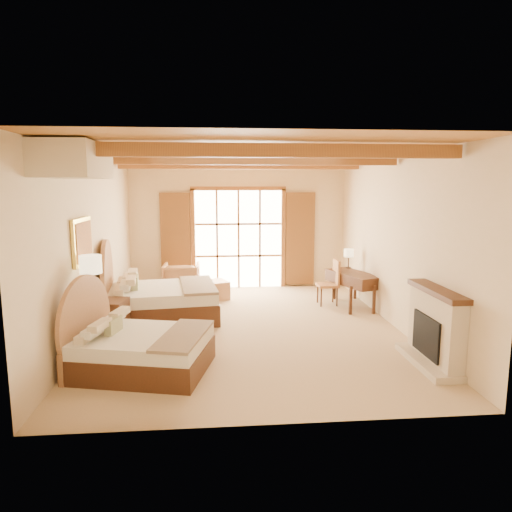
{
  "coord_description": "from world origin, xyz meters",
  "views": [
    {
      "loc": [
        -0.58,
        -8.19,
        2.64
      ],
      "look_at": [
        0.16,
        0.2,
        1.32
      ],
      "focal_mm": 32.0,
      "sensor_mm": 36.0,
      "label": 1
    }
  ],
  "objects": [
    {
      "name": "floor",
      "position": [
        0.0,
        0.0,
        0.0
      ],
      "size": [
        7.0,
        7.0,
        0.0
      ],
      "primitive_type": "plane",
      "color": "tan",
      "rests_on": "ground"
    },
    {
      "name": "wall_back",
      "position": [
        0.0,
        3.5,
        1.6
      ],
      "size": [
        5.5,
        0.0,
        5.5
      ],
      "primitive_type": "plane",
      "rotation": [
        1.57,
        0.0,
        0.0
      ],
      "color": "beige",
      "rests_on": "ground"
    },
    {
      "name": "wall_left",
      "position": [
        -2.75,
        0.0,
        1.6
      ],
      "size": [
        0.0,
        7.0,
        7.0
      ],
      "primitive_type": "plane",
      "rotation": [
        1.57,
        0.0,
        1.57
      ],
      "color": "beige",
      "rests_on": "ground"
    },
    {
      "name": "wall_right",
      "position": [
        2.75,
        0.0,
        1.6
      ],
      "size": [
        0.0,
        7.0,
        7.0
      ],
      "primitive_type": "plane",
      "rotation": [
        1.57,
        0.0,
        -1.57
      ],
      "color": "beige",
      "rests_on": "ground"
    },
    {
      "name": "ceiling",
      "position": [
        0.0,
        0.0,
        3.2
      ],
      "size": [
        7.0,
        7.0,
        0.0
      ],
      "primitive_type": "plane",
      "rotation": [
        3.14,
        0.0,
        0.0
      ],
      "color": "#B56F32",
      "rests_on": "ground"
    },
    {
      "name": "ceiling_beams",
      "position": [
        0.0,
        0.0,
        3.08
      ],
      "size": [
        5.39,
        4.6,
        0.18
      ],
      "primitive_type": null,
      "color": "#985F24",
      "rests_on": "ceiling"
    },
    {
      "name": "french_doors",
      "position": [
        0.0,
        3.44,
        1.25
      ],
      "size": [
        3.95,
        0.08,
        2.6
      ],
      "color": "white",
      "rests_on": "ground"
    },
    {
      "name": "fireplace",
      "position": [
        2.6,
        -2.0,
        0.51
      ],
      "size": [
        0.46,
        1.4,
        1.16
      ],
      "color": "#C2B496",
      "rests_on": "ground"
    },
    {
      "name": "painting",
      "position": [
        -2.7,
        -0.75,
        1.75
      ],
      "size": [
        0.06,
        0.95,
        0.75
      ],
      "color": "#EFD553",
      "rests_on": "wall_left"
    },
    {
      "name": "canopy_valance",
      "position": [
        -2.4,
        -2.0,
        2.95
      ],
      "size": [
        0.7,
        1.4,
        0.45
      ],
      "primitive_type": "cube",
      "color": "#F7E5C0",
      "rests_on": "ceiling"
    },
    {
      "name": "bed_near",
      "position": [
        -1.78,
        -1.84,
        0.36
      ],
      "size": [
        2.11,
        1.75,
        1.19
      ],
      "rotation": [
        0.0,
        0.0,
        -0.23
      ],
      "color": "#4F2718",
      "rests_on": "floor"
    },
    {
      "name": "bed_far",
      "position": [
        -1.83,
        0.73,
        0.43
      ],
      "size": [
        2.33,
        1.87,
        1.41
      ],
      "rotation": [
        0.0,
        0.0,
        0.13
      ],
      "color": "#4F2718",
      "rests_on": "floor"
    },
    {
      "name": "nightstand",
      "position": [
        -2.44,
        -0.34,
        0.34
      ],
      "size": [
        0.64,
        0.64,
        0.67
      ],
      "primitive_type": "cube",
      "rotation": [
        0.0,
        0.0,
        -0.16
      ],
      "color": "#4F2718",
      "rests_on": "floor"
    },
    {
      "name": "floor_lamp",
      "position": [
        -2.5,
        -1.12,
        1.34
      ],
      "size": [
        0.33,
        0.33,
        1.58
      ],
      "color": "#362519",
      "rests_on": "floor"
    },
    {
      "name": "armchair",
      "position": [
        -1.42,
        2.69,
        0.39
      ],
      "size": [
        0.85,
        0.87,
        0.78
      ],
      "primitive_type": "imported",
      "rotation": [
        0.0,
        0.0,
        -3.16
      ],
      "color": "#B67E50",
      "rests_on": "floor"
    },
    {
      "name": "ottoman",
      "position": [
        -0.64,
        2.28,
        0.21
      ],
      "size": [
        0.75,
        0.75,
        0.42
      ],
      "primitive_type": "cube",
      "rotation": [
        0.0,
        0.0,
        0.38
      ],
      "color": "#B37454",
      "rests_on": "floor"
    },
    {
      "name": "desk",
      "position": [
        2.4,
        1.34,
        0.4
      ],
      "size": [
        1.02,
        1.5,
        0.75
      ],
      "rotation": [
        0.0,
        0.0,
        0.34
      ],
      "color": "#4F2718",
      "rests_on": "floor"
    },
    {
      "name": "desk_chair",
      "position": [
        1.9,
        1.52,
        0.31
      ],
      "size": [
        0.45,
        0.45,
        1.0
      ],
      "rotation": [
        0.0,
        0.0,
        0.02
      ],
      "color": "#B4783F",
      "rests_on": "floor"
    },
    {
      "name": "desk_lamp",
      "position": [
        2.45,
        1.92,
        1.08
      ],
      "size": [
        0.22,
        0.22,
        0.44
      ],
      "color": "#362519",
      "rests_on": "desk"
    }
  ]
}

